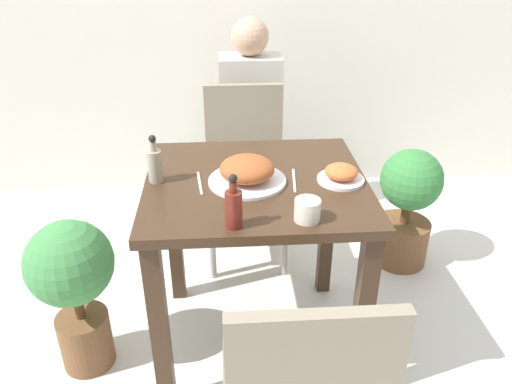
% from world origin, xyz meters
% --- Properties ---
extents(ground_plane, '(16.00, 16.00, 0.00)m').
position_xyz_m(ground_plane, '(0.00, 0.00, 0.00)').
color(ground_plane, silver).
extents(dining_table, '(0.80, 0.74, 0.78)m').
position_xyz_m(dining_table, '(0.00, 0.00, 0.63)').
color(dining_table, '#3D2819').
rests_on(dining_table, ground_plane).
extents(chair_far, '(0.42, 0.42, 0.89)m').
position_xyz_m(chair_far, '(-0.01, 0.71, 0.50)').
color(chair_far, gray).
rests_on(chair_far, ground_plane).
extents(food_plate, '(0.28, 0.28, 0.10)m').
position_xyz_m(food_plate, '(-0.03, -0.02, 0.82)').
color(food_plate, white).
rests_on(food_plate, dining_table).
extents(side_plate, '(0.17, 0.17, 0.06)m').
position_xyz_m(side_plate, '(0.30, -0.03, 0.80)').
color(side_plate, white).
rests_on(side_plate, dining_table).
extents(drink_cup, '(0.08, 0.08, 0.07)m').
position_xyz_m(drink_cup, '(0.14, -0.29, 0.81)').
color(drink_cup, silver).
rests_on(drink_cup, dining_table).
extents(sauce_bottle, '(0.05, 0.05, 0.18)m').
position_xyz_m(sauce_bottle, '(-0.36, 0.01, 0.85)').
color(sauce_bottle, gray).
rests_on(sauce_bottle, dining_table).
extents(condiment_bottle, '(0.05, 0.05, 0.18)m').
position_xyz_m(condiment_bottle, '(-0.09, -0.31, 0.85)').
color(condiment_bottle, maroon).
rests_on(condiment_bottle, dining_table).
extents(fork_utensil, '(0.03, 0.18, 0.00)m').
position_xyz_m(fork_utensil, '(-0.20, -0.02, 0.78)').
color(fork_utensil, silver).
rests_on(fork_utensil, dining_table).
extents(spoon_utensil, '(0.03, 0.18, 0.00)m').
position_xyz_m(spoon_utensil, '(0.14, -0.02, 0.78)').
color(spoon_utensil, silver).
rests_on(spoon_utensil, dining_table).
extents(potted_plant_left, '(0.32, 0.32, 0.66)m').
position_xyz_m(potted_plant_left, '(-0.69, -0.08, 0.41)').
color(potted_plant_left, brown).
rests_on(potted_plant_left, ground_plane).
extents(potted_plant_right, '(0.31, 0.31, 0.64)m').
position_xyz_m(potted_plant_right, '(0.80, 0.52, 0.35)').
color(potted_plant_right, brown).
rests_on(potted_plant_right, ground_plane).
extents(person_figure, '(0.34, 0.22, 1.17)m').
position_xyz_m(person_figure, '(0.04, 1.08, 0.58)').
color(person_figure, '#2D3347').
rests_on(person_figure, ground_plane).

